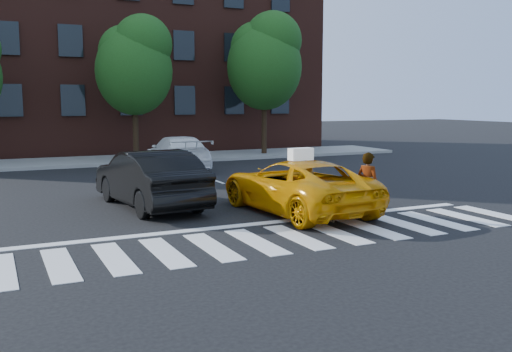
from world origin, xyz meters
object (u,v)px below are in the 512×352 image
at_px(woman, 368,185).
at_px(dog, 327,216).
at_px(tree_right, 265,58).
at_px(black_sedan, 150,179).
at_px(taxi, 297,186).
at_px(tree_mid, 134,62).
at_px(white_suv, 178,153).

bearing_deg(woman, dog, 75.46).
distance_m(tree_right, dog, 17.89).
xyz_separation_m(black_sedan, woman, (4.69, -3.82, 0.03)).
height_order(taxi, dog, taxi).
relative_size(tree_mid, tree_right, 0.92).
xyz_separation_m(tree_mid, white_suv, (0.87, -3.88, -4.12)).
bearing_deg(dog, tree_right, 65.92).
bearing_deg(tree_right, dog, -110.93).
height_order(tree_right, white_suv, tree_right).
xyz_separation_m(tree_right, woman, (-4.84, -15.90, -4.42)).
distance_m(tree_mid, taxi, 15.08).
bearing_deg(black_sedan, tree_right, -134.52).
distance_m(tree_mid, dog, 16.71).
xyz_separation_m(white_suv, dog, (0.01, -12.14, -0.55)).
xyz_separation_m(tree_mid, dog, (0.87, -16.02, -4.67)).
bearing_deg(tree_right, woman, -106.94).
bearing_deg(woman, black_sedan, 30.75).
xyz_separation_m(tree_right, taxi, (-6.13, -14.48, -4.55)).
distance_m(woman, dog, 1.45).
bearing_deg(dog, tree_mid, 89.97).
relative_size(taxi, dog, 9.42).
bearing_deg(tree_right, black_sedan, -128.30).
distance_m(tree_right, black_sedan, 16.01).
xyz_separation_m(black_sedan, white_suv, (3.40, 8.20, -0.08)).
relative_size(tree_mid, woman, 4.20).
xyz_separation_m(woman, dog, (-1.29, -0.12, -0.66)).
xyz_separation_m(white_suv, woman, (1.29, -12.02, 0.12)).
bearing_deg(taxi, white_suv, -94.17).
distance_m(black_sedan, woman, 6.05).
relative_size(white_suv, dog, 9.20).
relative_size(taxi, black_sedan, 1.04).
bearing_deg(taxi, black_sedan, -39.43).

